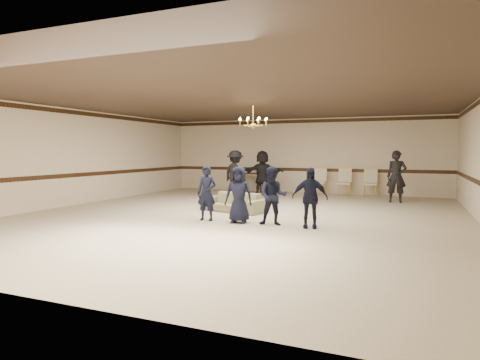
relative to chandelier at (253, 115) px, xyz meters
The scene contains 16 objects.
room 1.62m from the chandelier, 90.00° to the right, with size 12.01×14.01×3.21m.
chair_rail 6.27m from the chandelier, 90.00° to the left, with size 12.00×0.02×0.14m, color #361E10.
crown_molding 5.99m from the chandelier, 90.00° to the left, with size 12.00×0.02×0.14m, color #361E10.
chandelier is the anchor object (origin of this frame).
boy_a 3.05m from the chandelier, 103.23° to the right, with size 0.52×0.34×1.42m, color black.
boy_b 3.04m from the chandelier, 78.96° to the right, with size 0.70×0.45×1.42m, color black.
boy_c 3.28m from the chandelier, 57.98° to the right, with size 0.69×0.54×1.42m, color black.
boy_d 3.73m from the chandelier, 43.46° to the right, with size 0.83×0.35×1.42m, color black.
settee 2.66m from the chandelier, 142.82° to the right, with size 1.92×0.75×0.56m, color #817F56.
adult_left 4.52m from the chandelier, 120.55° to the left, with size 1.18×0.68×1.83m, color black.
adult_mid 4.79m from the chandelier, 105.55° to the left, with size 1.69×0.54×1.83m, color black.
adult_right 5.81m from the chandelier, 44.11° to the left, with size 0.67×0.44×1.83m, color black.
banquet_chair_left 5.87m from the chandelier, 80.17° to the left, with size 0.51×0.51×1.06m, color beige, non-canonical shape.
banquet_chair_mid 6.10m from the chandelier, 70.10° to the left, with size 0.51×0.51×1.06m, color beige, non-canonical shape.
banquet_chair_right 6.49m from the chandelier, 61.15° to the left, with size 0.51×0.51×1.06m, color beige, non-canonical shape.
console_table 6.37m from the chandelier, 110.73° to the left, with size 1.01×0.42×0.84m, color black.
Camera 1 is at (4.37, -10.61, 1.80)m, focal length 31.00 mm.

